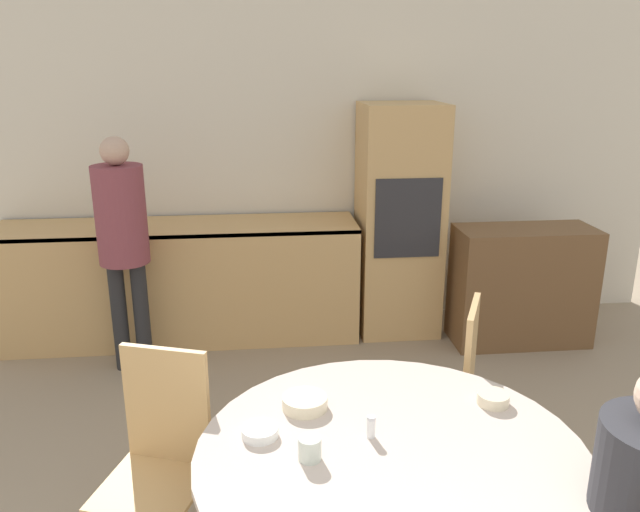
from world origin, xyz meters
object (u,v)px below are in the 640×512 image
object	(u,v)px
sideboard	(522,286)
bowl_near	(260,432)
chair_far_right	(450,384)
cup	(310,449)
chair_far_left	(161,453)
bowl_far	(493,399)
dining_table	(390,499)
bowl_centre	(305,402)
person_standing	(122,230)
oven_unit	(399,221)

from	to	relation	value
sideboard	bowl_near	bearing A→B (deg)	-131.38
chair_far_right	cup	size ratio (longest dim) A/B	11.66
chair_far_left	bowl_far	distance (m)	1.40
chair_far_right	chair_far_left	bearing A→B (deg)	-47.80
dining_table	chair_far_right	distance (m)	0.98
chair_far_left	bowl_centre	world-z (taller)	chair_far_left
sideboard	chair_far_left	size ratio (longest dim) A/B	1.06
person_standing	bowl_near	xyz separation A→B (m)	(0.89, -2.14, -0.23)
person_standing	bowl_near	bearing A→B (deg)	-67.33
bowl_far	person_standing	bearing A→B (deg)	132.58
dining_table	bowl_centre	size ratio (longest dim) A/B	7.78
person_standing	bowl_centre	distance (m)	2.25
sideboard	person_standing	bearing A→B (deg)	-176.84
cup	bowl_near	xyz separation A→B (m)	(-0.17, 0.16, -0.02)
chair_far_left	cup	world-z (taller)	chair_far_left
person_standing	cup	distance (m)	2.54
cup	bowl_far	distance (m)	0.83
chair_far_right	dining_table	bearing A→B (deg)	-5.68
bowl_far	chair_far_left	bearing A→B (deg)	174.44
person_standing	bowl_centre	xyz separation A→B (m)	(1.08, -1.96, -0.22)
person_standing	bowl_centre	world-z (taller)	person_standing
dining_table	cup	size ratio (longest dim) A/B	16.84
oven_unit	cup	bearing A→B (deg)	-108.69
person_standing	cup	world-z (taller)	person_standing
bowl_near	sideboard	bearing A→B (deg)	48.62
bowl_centre	bowl_far	world-z (taller)	bowl_centre
bowl_centre	bowl_far	bearing A→B (deg)	-3.43
chair_far_left	sideboard	bearing A→B (deg)	58.53
person_standing	bowl_far	bearing A→B (deg)	-47.42
bowl_centre	bowl_near	bearing A→B (deg)	-135.38
chair_far_left	oven_unit	bearing A→B (deg)	75.92
person_standing	bowl_far	size ratio (longest dim) A/B	12.73
oven_unit	bowl_far	distance (m)	2.53
sideboard	bowl_near	distance (m)	3.09
chair_far_right	bowl_far	size ratio (longest dim) A/B	7.60
cup	bowl_far	world-z (taller)	cup
oven_unit	bowl_far	bearing A→B (deg)	-93.98
person_standing	sideboard	bearing A→B (deg)	3.16
chair_far_left	bowl_far	bearing A→B (deg)	13.23
dining_table	chair_far_right	world-z (taller)	chair_far_right
bowl_centre	cup	bearing A→B (deg)	-91.60
sideboard	dining_table	xyz separation A→B (m)	(-1.56, -2.44, 0.11)
chair_far_left	cup	bearing A→B (deg)	-16.89
dining_table	cup	bearing A→B (deg)	-176.11
bowl_near	bowl_far	distance (m)	0.96
oven_unit	cup	world-z (taller)	oven_unit
dining_table	bowl_centre	world-z (taller)	bowl_centre
sideboard	bowl_centre	size ratio (longest dim) A/B	5.69
oven_unit	cup	distance (m)	2.97
person_standing	bowl_near	size ratio (longest dim) A/B	12.03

